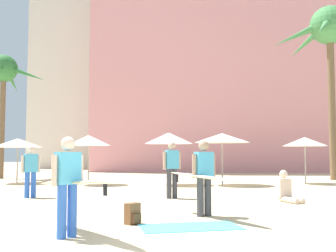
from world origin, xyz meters
name	(u,v)px	position (x,y,z in m)	size (l,w,h in m)	color
hotel_pink	(213,59)	(2.31, 30.76, 9.97)	(19.72, 11.95, 19.94)	pink
hotel_tower_gray	(126,11)	(-6.66, 36.48, 16.71)	(16.72, 10.72, 33.41)	beige
palm_tree_far_left	(4,75)	(-10.60, 17.06, 5.93)	(5.23, 5.14, 7.12)	brown
palm_tree_left	(330,34)	(7.84, 16.76, 7.98)	(6.28, 5.99, 9.53)	brown
cafe_umbrella_0	(89,140)	(-4.52, 12.89, 2.01)	(2.03, 2.03, 2.26)	gray
cafe_umbrella_1	(305,142)	(5.58, 14.03, 1.97)	(2.08, 2.08, 2.19)	gray
cafe_umbrella_2	(18,143)	(-8.21, 13.72, 1.93)	(2.37, 2.37, 2.15)	gray
cafe_umbrella_3	(222,138)	(1.59, 12.96, 2.12)	(2.52, 2.52, 2.33)	gray
cafe_umbrella_5	(169,138)	(-0.84, 12.93, 2.11)	(2.22, 2.22, 2.37)	gray
beach_towel	(190,227)	(0.11, 2.47, 0.01)	(1.91, 0.97, 0.01)	#4CC6D6
backpack	(133,214)	(-1.04, 2.74, 0.20)	(0.35, 0.35, 0.42)	brown
person_near_right	(204,175)	(0.42, 3.72, 0.92)	(1.82, 2.33, 1.71)	#3D3D42
person_mid_right	(70,182)	(-1.97, 1.51, 0.92)	(2.17, 2.39, 1.70)	blue
person_mid_left	(172,167)	(-0.46, 7.43, 0.98)	(0.58, 0.37, 1.78)	#3D3D42
person_far_right	(31,169)	(-5.01, 7.38, 0.91)	(0.56, 0.41, 1.66)	blue
person_mid_center	(287,191)	(2.95, 6.70, 0.33)	(0.69, 0.94, 0.92)	beige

